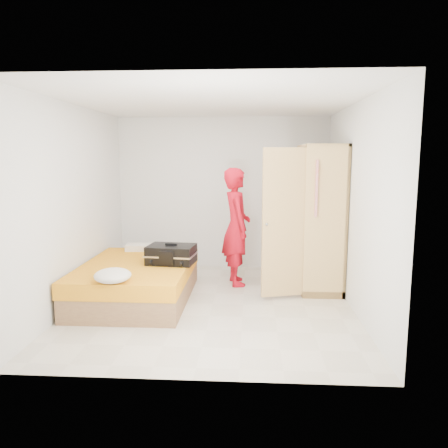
# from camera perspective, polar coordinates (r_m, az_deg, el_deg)

# --- Properties ---
(room) EXTENTS (4.00, 4.02, 2.60)m
(room) POSITION_cam_1_polar(r_m,az_deg,el_deg) (5.58, -1.52, 2.30)
(room) COLOR beige
(room) RESTS_ON ground
(bed) EXTENTS (1.42, 2.02, 0.50)m
(bed) POSITION_cam_1_polar(r_m,az_deg,el_deg) (6.11, -11.30, -7.35)
(bed) COLOR olive
(bed) RESTS_ON ground
(wardrobe) EXTENTS (1.15, 1.34, 2.10)m
(wardrobe) POSITION_cam_1_polar(r_m,az_deg,el_deg) (6.51, 12.01, 0.37)
(wardrobe) COLOR #D8B869
(wardrobe) RESTS_ON ground
(person) EXTENTS (0.56, 0.73, 1.77)m
(person) POSITION_cam_1_polar(r_m,az_deg,el_deg) (6.59, 1.63, -0.35)
(person) COLOR red
(person) RESTS_ON ground
(suitcase) EXTENTS (0.68, 0.54, 0.28)m
(suitcase) POSITION_cam_1_polar(r_m,az_deg,el_deg) (5.96, -6.90, -3.95)
(suitcase) COLOR black
(suitcase) RESTS_ON bed
(round_cushion) EXTENTS (0.42, 0.42, 0.16)m
(round_cushion) POSITION_cam_1_polar(r_m,az_deg,el_deg) (5.20, -14.34, -6.54)
(round_cushion) COLOR beige
(round_cushion) RESTS_ON bed
(pillow) EXTENTS (0.53, 0.30, 0.09)m
(pillow) POSITION_cam_1_polar(r_m,az_deg,el_deg) (6.86, -10.52, -2.99)
(pillow) COLOR beige
(pillow) RESTS_ON bed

